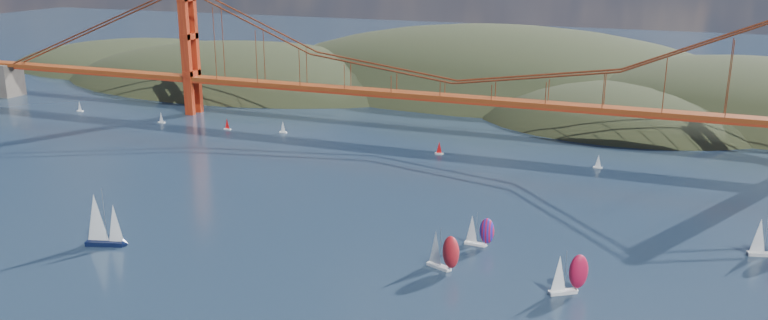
{
  "coord_description": "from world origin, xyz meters",
  "views": [
    {
      "loc": [
        77.11,
        -93.11,
        73.37
      ],
      "look_at": [
        5.82,
        90.0,
        16.03
      ],
      "focal_mm": 35.0,
      "sensor_mm": 36.0,
      "label": 1
    }
  ],
  "objects_px": {
    "racer_0": "(443,250)",
    "racer_1": "(568,273)",
    "racer_rwb": "(479,230)",
    "sloop_navy": "(102,220)"
  },
  "relations": [
    {
      "from": "racer_0",
      "to": "racer_rwb",
      "type": "xyz_separation_m",
      "value": [
        4.35,
        16.85,
        -0.67
      ]
    },
    {
      "from": "racer_0",
      "to": "racer_rwb",
      "type": "bearing_deg",
      "value": 97.24
    },
    {
      "from": "sloop_navy",
      "to": "racer_0",
      "type": "relative_size",
      "value": 1.5
    },
    {
      "from": "sloop_navy",
      "to": "racer_0",
      "type": "bearing_deg",
      "value": -5.08
    },
    {
      "from": "sloop_navy",
      "to": "racer_rwb",
      "type": "bearing_deg",
      "value": 4.46
    },
    {
      "from": "racer_0",
      "to": "sloop_navy",
      "type": "bearing_deg",
      "value": -146.68
    },
    {
      "from": "racer_1",
      "to": "racer_rwb",
      "type": "height_order",
      "value": "racer_1"
    },
    {
      "from": "racer_0",
      "to": "racer_rwb",
      "type": "distance_m",
      "value": 17.42
    },
    {
      "from": "racer_0",
      "to": "racer_1",
      "type": "distance_m",
      "value": 29.02
    },
    {
      "from": "racer_1",
      "to": "racer_rwb",
      "type": "relative_size",
      "value": 1.16
    }
  ]
}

